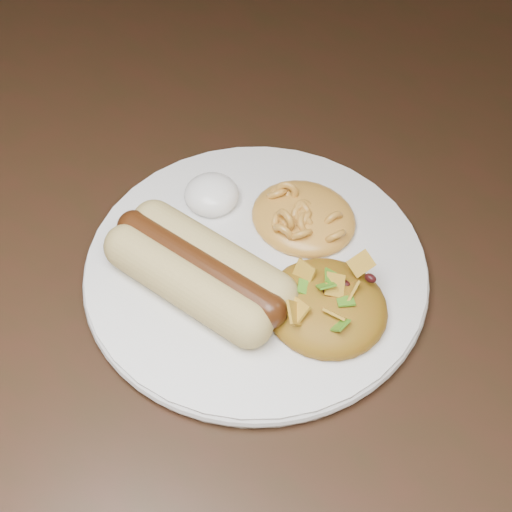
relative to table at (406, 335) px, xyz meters
The scene contains 7 objects.
table is the anchor object (origin of this frame).
plate 0.16m from the table, 139.19° to the right, with size 0.26×0.26×0.01m, color silver.
hotdog 0.21m from the table, 133.51° to the right, with size 0.13×0.07×0.03m.
mac_and_cheese 0.16m from the table, 163.75° to the right, with size 0.08×0.08×0.03m, color gold.
sour_cream 0.21m from the table, 161.33° to the right, with size 0.04×0.04×0.03m, color white.
taco_salad 0.15m from the table, 109.66° to the right, with size 0.09×0.08×0.04m.
fork 0.16m from the table, 156.70° to the right, with size 0.02×0.14×0.00m, color white.
Camera 1 is at (0.13, -0.37, 1.23)m, focal length 55.00 mm.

